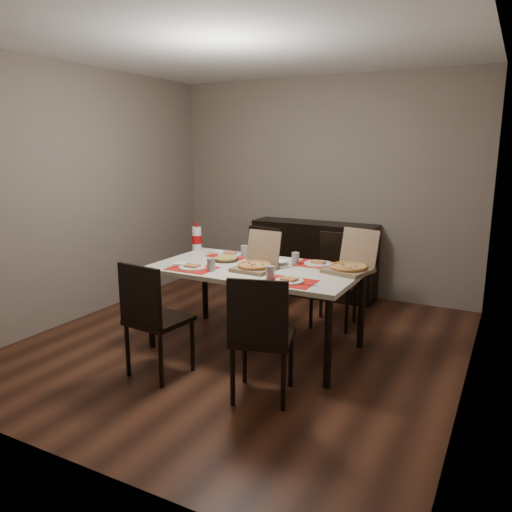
% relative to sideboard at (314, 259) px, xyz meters
% --- Properties ---
extents(ground, '(3.80, 4.00, 0.02)m').
position_rel_sideboard_xyz_m(ground, '(0.00, -1.78, -0.46)').
color(ground, '#472415').
rests_on(ground, ground).
extents(room_walls, '(3.84, 4.02, 2.62)m').
position_rel_sideboard_xyz_m(room_walls, '(0.00, -1.35, 1.28)').
color(room_walls, gray).
rests_on(room_walls, ground).
extents(sideboard, '(1.50, 0.40, 0.90)m').
position_rel_sideboard_xyz_m(sideboard, '(0.00, 0.00, 0.00)').
color(sideboard, black).
rests_on(sideboard, ground).
extents(dining_table, '(1.80, 1.00, 0.75)m').
position_rel_sideboard_xyz_m(dining_table, '(0.14, -1.78, 0.23)').
color(dining_table, beige).
rests_on(dining_table, ground).
extents(chair_near_left, '(0.46, 0.46, 0.93)m').
position_rel_sideboard_xyz_m(chair_near_left, '(-0.30, -2.68, 0.06)').
color(chair_near_left, black).
rests_on(chair_near_left, ground).
extents(chair_near_right, '(0.52, 0.52, 0.93)m').
position_rel_sideboard_xyz_m(chair_near_right, '(0.63, -2.62, 0.06)').
color(chair_near_right, black).
rests_on(chair_near_right, ground).
extents(chair_far_left, '(0.49, 0.49, 0.93)m').
position_rel_sideboard_xyz_m(chair_far_left, '(-0.30, -0.89, 0.06)').
color(chair_far_left, black).
rests_on(chair_far_left, ground).
extents(chair_far_right, '(0.45, 0.45, 0.93)m').
position_rel_sideboard_xyz_m(chair_far_right, '(0.57, -0.84, 0.06)').
color(chair_far_right, black).
rests_on(chair_far_right, ground).
extents(setting_near_left, '(0.46, 0.30, 0.11)m').
position_rel_sideboard_xyz_m(setting_near_left, '(-0.29, -2.08, 0.32)').
color(setting_near_left, red).
rests_on(setting_near_left, dining_table).
extents(setting_near_right, '(0.45, 0.30, 0.11)m').
position_rel_sideboard_xyz_m(setting_near_right, '(0.55, -2.09, 0.32)').
color(setting_near_right, red).
rests_on(setting_near_right, dining_table).
extents(setting_far_left, '(0.48, 0.30, 0.11)m').
position_rel_sideboard_xyz_m(setting_far_left, '(-0.29, -1.46, 0.32)').
color(setting_far_left, red).
rests_on(setting_far_left, dining_table).
extents(setting_far_right, '(0.46, 0.30, 0.11)m').
position_rel_sideboard_xyz_m(setting_far_right, '(0.54, -1.46, 0.32)').
color(setting_far_right, red).
rests_on(setting_far_right, dining_table).
extents(napkin_loose, '(0.16, 0.16, 0.02)m').
position_rel_sideboard_xyz_m(napkin_loose, '(0.28, -1.87, 0.31)').
color(napkin_loose, white).
rests_on(napkin_loose, dining_table).
extents(pizza_box_center, '(0.34, 0.37, 0.32)m').
position_rel_sideboard_xyz_m(pizza_box_center, '(0.19, -1.86, 0.35)').
color(pizza_box_center, brown).
rests_on(pizza_box_center, dining_table).
extents(pizza_box_right, '(0.43, 0.46, 0.35)m').
position_rel_sideboard_xyz_m(pizza_box_right, '(0.92, -1.55, 0.36)').
color(pizza_box_right, brown).
rests_on(pizza_box_right, dining_table).
extents(faina_plate, '(0.25, 0.25, 0.03)m').
position_rel_sideboard_xyz_m(faina_plate, '(-0.23, -1.68, 0.31)').
color(faina_plate, black).
rests_on(faina_plate, dining_table).
extents(dip_bowl, '(0.15, 0.15, 0.03)m').
position_rel_sideboard_xyz_m(dip_bowl, '(0.28, -1.57, 0.32)').
color(dip_bowl, white).
rests_on(dip_bowl, dining_table).
extents(soda_bottle, '(0.10, 0.10, 0.29)m').
position_rel_sideboard_xyz_m(soda_bottle, '(-0.72, -1.44, 0.42)').
color(soda_bottle, silver).
rests_on(soda_bottle, dining_table).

